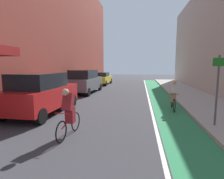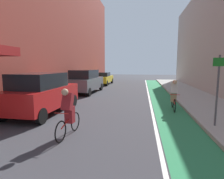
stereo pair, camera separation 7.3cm
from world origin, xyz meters
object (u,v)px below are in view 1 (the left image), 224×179
at_px(cyclist_trailing, 173,95).
at_px(street_sign_post, 218,84).
at_px(parked_sedan_yellow_cab, 102,78).
at_px(parked_suv_gray, 84,81).
at_px(parked_suv_red, 42,93).
at_px(cyclist_mid, 69,112).

bearing_deg(cyclist_trailing, street_sign_post, -70.27).
bearing_deg(cyclist_trailing, parked_sedan_yellow_cab, 117.89).
distance_m(parked_suv_gray, street_sign_post, 11.02).
bearing_deg(parked_suv_gray, parked_suv_red, -89.99).
bearing_deg(parked_suv_red, cyclist_trailing, 15.01).
bearing_deg(parked_suv_gray, cyclist_trailing, -38.57).
height_order(parked_suv_gray, parked_sedan_yellow_cab, parked_suv_gray).
bearing_deg(street_sign_post, parked_suv_gray, 133.14).
xyz_separation_m(parked_suv_red, parked_sedan_yellow_cab, (0.00, 14.03, -0.23)).
bearing_deg(parked_suv_gray, street_sign_post, -46.86).
height_order(cyclist_mid, cyclist_trailing, same).
xyz_separation_m(parked_suv_gray, street_sign_post, (7.52, -8.03, 0.65)).
relative_size(cyclist_mid, street_sign_post, 0.67).
relative_size(cyclist_trailing, street_sign_post, 0.67).
distance_m(parked_suv_gray, cyclist_mid, 9.84).
bearing_deg(cyclist_mid, parked_sedan_yellow_cab, 98.39).
bearing_deg(street_sign_post, cyclist_trailing, 109.73).
bearing_deg(parked_suv_gray, parked_sedan_yellow_cab, 89.99).
xyz_separation_m(parked_suv_gray, parked_sedan_yellow_cab, (0.00, 7.10, -0.23)).
height_order(parked_suv_red, cyclist_mid, parked_suv_red).
distance_m(parked_suv_red, cyclist_mid, 3.57).
distance_m(parked_suv_red, parked_suv_gray, 6.93).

